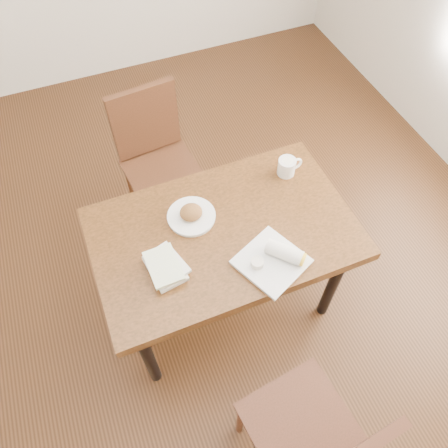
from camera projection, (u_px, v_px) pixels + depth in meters
name	position (u px, v px, depth m)	size (l,w,h in m)	color
ground	(224.00, 299.00, 2.68)	(4.00, 5.00, 0.01)	#472814
room_walls	(224.00, 68.00, 1.34)	(4.02, 5.02, 2.80)	beige
table	(224.00, 240.00, 2.13)	(1.24, 0.77, 0.75)	brown
chair_near	(316.00, 442.00, 1.72)	(0.47, 0.47, 0.95)	#4E2316
chair_far	(156.00, 155.00, 2.62)	(0.46, 0.46, 0.95)	#4E2716
plate_scone	(191.00, 215.00, 2.08)	(0.23, 0.23, 0.07)	white
coffee_mug	(287.00, 166.00, 2.23)	(0.14, 0.09, 0.09)	white
plate_burrito	(276.00, 259.00, 1.94)	(0.36, 0.36, 0.09)	white
book_stack	(165.00, 266.00, 1.92)	(0.18, 0.23, 0.05)	white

